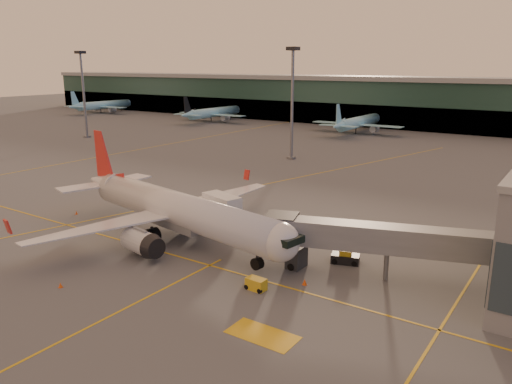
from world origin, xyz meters
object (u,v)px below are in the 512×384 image
Objects in this scene: main_airplane at (174,209)px; pushback_tug at (345,257)px; gpu_cart at (256,284)px; catering_truck at (222,209)px.

main_airplane is 22.16m from pushback_tug.
gpu_cart is at bearing -10.42° from main_airplane.
main_airplane reaches higher than gpu_cart.
catering_truck reaches higher than pushback_tug.
main_airplane reaches higher than pushback_tug.
catering_truck is (1.99, 7.34, -1.42)m from main_airplane.
main_airplane is at bearing 162.12° from gpu_cart.
pushback_tug is at bearing 71.23° from gpu_cart.
gpu_cart is 0.61× the size of pushback_tug.
main_airplane reaches higher than catering_truck.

